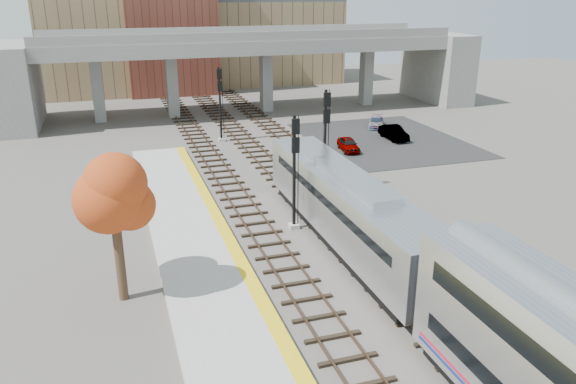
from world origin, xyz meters
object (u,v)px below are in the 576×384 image
object	(u,v)px
signal_mast_near	(294,175)
car_a	(348,144)
signal_mast_mid	(325,142)
tree	(113,197)
signal_mast_far	(220,106)
car_c	(376,122)
car_b	(394,133)
locomotive	(347,207)

from	to	relation	value
signal_mast_near	car_a	distance (m)	18.29
signal_mast_mid	tree	size ratio (longest dim) A/B	1.07
signal_mast_mid	signal_mast_far	xyz separation A→B (m)	(-4.10, 16.34, -0.23)
car_a	car_c	bearing A→B (deg)	56.74
signal_mast_mid	car_c	xyz separation A→B (m)	(12.58, 17.09, -3.13)
tree	car_c	bearing A→B (deg)	46.00
tree	car_a	xyz separation A→B (m)	(20.36, 20.24, -4.46)
car_b	car_a	bearing A→B (deg)	-156.95
signal_mast_near	tree	xyz separation A→B (m)	(-10.23, -5.27, 1.64)
signal_mast_far	tree	size ratio (longest dim) A/B	1.02
car_b	signal_mast_near	bearing A→B (deg)	-132.07
locomotive	car_b	distance (m)	24.65
car_a	car_c	xyz separation A→B (m)	(6.55, 7.63, -0.07)
signal_mast_near	signal_mast_far	distance (m)	21.85
signal_mast_near	car_b	size ratio (longest dim) A/B	1.72
car_c	tree	bearing A→B (deg)	-105.10
locomotive	signal_mast_near	bearing A→B (deg)	125.51
locomotive	car_a	distance (m)	19.69
car_b	car_c	distance (m)	5.26
locomotive	signal_mast_far	size ratio (longest dim) A/B	2.72
signal_mast_mid	locomotive	bearing A→B (deg)	-103.31
signal_mast_far	tree	xyz separation A→B (m)	(-10.23, -27.13, 1.63)
locomotive	tree	size ratio (longest dim) A/B	2.77
signal_mast_mid	car_a	distance (m)	11.62
locomotive	car_c	xyz separation A→B (m)	(14.58, 25.54, -1.71)
locomotive	signal_mast_near	distance (m)	3.80
signal_mast_mid	tree	bearing A→B (deg)	-143.04
tree	car_c	size ratio (longest dim) A/B	1.88
car_b	car_c	size ratio (longest dim) A/B	1.11
signal_mast_near	car_b	distance (m)	23.75
signal_mast_mid	car_b	size ratio (longest dim) A/B	1.81
signal_mast_mid	car_c	size ratio (longest dim) A/B	2.01
tree	signal_mast_far	bearing A→B (deg)	69.33
signal_mast_far	car_c	xyz separation A→B (m)	(16.68, 0.74, -2.90)
tree	car_a	bearing A→B (deg)	44.83
signal_mast_near	car_a	size ratio (longest dim) A/B	1.98
signal_mast_near	signal_mast_mid	xyz separation A→B (m)	(4.10, 5.51, 0.24)
locomotive	car_a	world-z (taller)	locomotive
car_a	tree	bearing A→B (deg)	-127.77
signal_mast_mid	car_b	distance (m)	17.04
car_a	signal_mast_far	bearing A→B (deg)	153.19
signal_mast_near	car_b	bearing A→B (deg)	47.48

